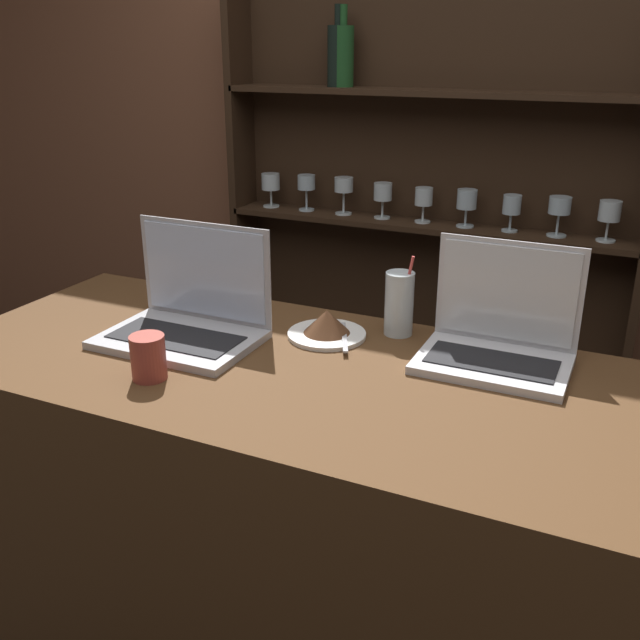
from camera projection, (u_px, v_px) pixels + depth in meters
name	position (u px, v px, depth m)	size (l,w,h in m)	color
bar_counter	(309.00, 557.00, 1.67)	(1.68, 0.69, 0.98)	#4C3019
back_wall	(473.00, 124.00, 2.48)	(7.00, 0.06, 2.70)	brown
back_shelf	(423.00, 235.00, 2.62)	(1.51, 0.18, 1.82)	#332114
laptop_near	(189.00, 314.00, 1.64)	(0.35, 0.24, 0.26)	#ADADB2
laptop_far	(498.00, 336.00, 1.51)	(0.31, 0.22, 0.25)	silver
cake_plate	(327.00, 326.00, 1.65)	(0.18, 0.18, 0.07)	white
water_glass	(399.00, 304.00, 1.65)	(0.07, 0.07, 0.19)	silver
coffee_cup	(148.00, 357.00, 1.44)	(0.07, 0.07, 0.09)	#993D33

